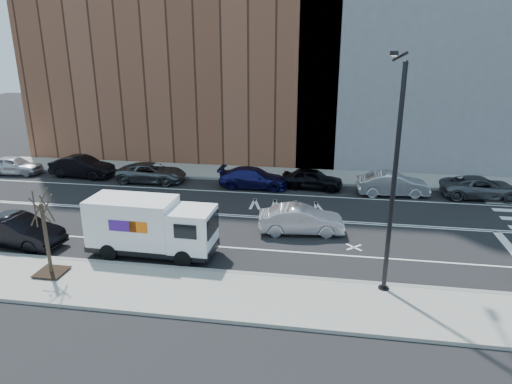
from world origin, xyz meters
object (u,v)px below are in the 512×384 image
(far_parked_b, at_px, (82,167))
(fedex_van, at_px, (151,226))
(far_parked_a, at_px, (14,165))
(driving_sedan, at_px, (301,220))

(far_parked_b, bearing_deg, fedex_van, -134.13)
(fedex_van, xyz_separation_m, far_parked_a, (-15.61, 11.55, -0.74))
(far_parked_b, bearing_deg, far_parked_a, 96.52)
(fedex_van, bearing_deg, far_parked_b, 132.41)
(fedex_van, relative_size, far_parked_a, 1.47)
(fedex_van, height_order, far_parked_a, fedex_van)
(far_parked_b, height_order, driving_sedan, far_parked_b)
(fedex_van, height_order, far_parked_b, fedex_van)
(far_parked_a, bearing_deg, far_parked_b, -92.27)
(far_parked_a, bearing_deg, driving_sedan, -112.95)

